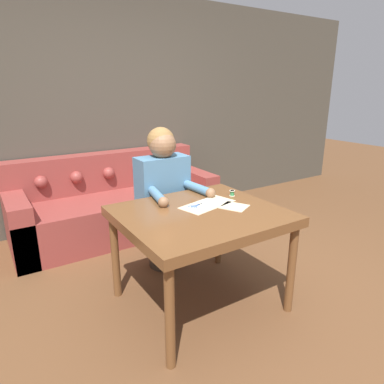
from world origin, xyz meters
The scene contains 9 objects.
ground_plane centered at (0.00, 0.00, 0.00)m, with size 16.00×16.00×0.00m, color brown.
wall_back centered at (0.00, 2.21, 1.30)m, with size 8.00×0.06×2.60m.
dining_table centered at (-0.09, 0.15, 0.66)m, with size 1.11×0.98×0.74m.
couch centered at (-0.14, 1.78, 0.31)m, with size 2.18×0.87×0.86m.
person centered at (-0.04, 0.79, 0.66)m, with size 0.50×0.61×1.26m.
pattern_paper_main centered at (0.03, 0.24, 0.74)m, with size 0.46×0.30×0.00m.
pattern_paper_offcut centered at (0.17, 0.09, 0.74)m, with size 0.24×0.24×0.00m.
scissors centered at (-0.04, 0.26, 0.74)m, with size 0.24×0.12×0.01m.
thread_spool centered at (0.32, 0.30, 0.76)m, with size 0.04×0.04×0.05m.
Camera 1 is at (-1.35, -1.72, 1.58)m, focal length 32.00 mm.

